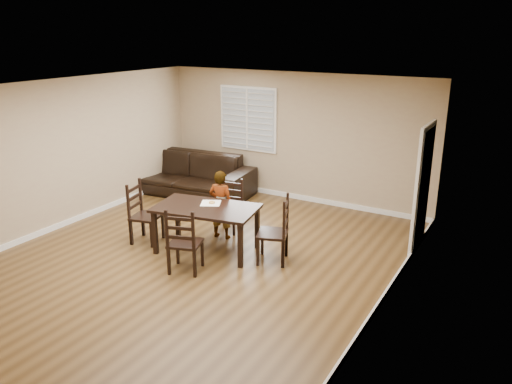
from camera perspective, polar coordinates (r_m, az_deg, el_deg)
ground at (r=8.17m, az=-6.77°, el=-7.53°), size 7.00×7.00×0.00m
room at (r=7.68m, az=-6.26°, el=5.14°), size 6.04×7.04×2.72m
dining_table at (r=8.16m, az=-5.72°, el=-2.28°), size 1.79×1.21×0.77m
chair_near at (r=9.14m, az=-2.84°, el=-1.62°), size 0.48×0.45×0.96m
chair_far at (r=7.51m, az=-8.41°, el=-6.03°), size 0.58×0.56×1.04m
chair_left at (r=8.81m, az=-13.17°, el=-2.50°), size 0.55×0.57×1.07m
chair_right at (r=7.82m, az=2.84°, el=-4.67°), size 0.59×0.61×1.08m
child at (r=8.69m, az=-4.02°, el=-1.44°), size 0.48×0.35×1.23m
napkin at (r=8.29m, az=-5.19°, el=-1.28°), size 0.42×0.42×0.00m
donut at (r=8.27m, az=-5.07°, el=-1.15°), size 0.10×0.10×0.04m
sofa at (r=11.28m, az=-8.10°, el=2.13°), size 3.15×1.49×0.89m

